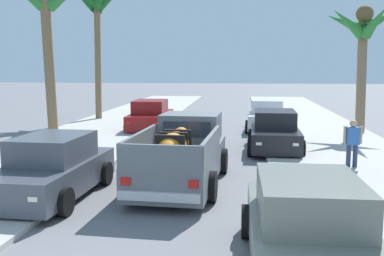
% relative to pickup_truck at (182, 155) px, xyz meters
% --- Properties ---
extents(sidewalk_left, '(5.28, 60.00, 0.12)m').
position_rel_pickup_truck_xyz_m(sidewalk_left, '(-5.18, 4.22, -0.75)').
color(sidewalk_left, '#B2AFA8').
rests_on(sidewalk_left, ground).
extents(sidewalk_right, '(5.28, 60.00, 0.12)m').
position_rel_pickup_truck_xyz_m(sidewalk_right, '(5.12, 4.22, -0.75)').
color(sidewalk_right, '#B2AFA8').
rests_on(sidewalk_right, ground).
extents(curb_left, '(0.16, 60.00, 0.10)m').
position_rel_pickup_truck_xyz_m(curb_left, '(-3.94, 4.22, -0.76)').
color(curb_left, silver).
rests_on(curb_left, ground).
extents(curb_right, '(0.16, 60.00, 0.10)m').
position_rel_pickup_truck_xyz_m(curb_right, '(3.88, 4.22, -0.76)').
color(curb_right, silver).
rests_on(curb_right, ground).
extents(pickup_truck, '(2.41, 5.30, 1.80)m').
position_rel_pickup_truck_xyz_m(pickup_truck, '(0.00, 0.00, 0.00)').
color(pickup_truck, slate).
rests_on(pickup_truck, ground).
extents(car_left_near, '(2.15, 4.31, 1.54)m').
position_rel_pickup_truck_xyz_m(car_left_near, '(-3.02, -1.60, -0.10)').
color(car_left_near, '#474C56').
rests_on(car_left_near, ground).
extents(car_right_near, '(2.09, 4.29, 1.54)m').
position_rel_pickup_truck_xyz_m(car_right_near, '(-2.97, 10.02, -0.10)').
color(car_right_near, maroon).
rests_on(car_right_near, ground).
extents(car_left_mid, '(2.20, 4.34, 1.54)m').
position_rel_pickup_truck_xyz_m(car_left_mid, '(2.88, 10.87, -0.10)').
color(car_left_mid, silver).
rests_on(car_left_mid, ground).
extents(car_right_mid, '(2.10, 4.29, 1.54)m').
position_rel_pickup_truck_xyz_m(car_right_mid, '(2.87, 5.29, -0.10)').
color(car_right_mid, black).
rests_on(car_right_mid, ground).
extents(car_left_far, '(2.06, 4.27, 1.54)m').
position_rel_pickup_truck_xyz_m(car_left_far, '(2.65, -5.07, -0.10)').
color(car_left_far, slate).
rests_on(car_left_far, ground).
extents(palm_tree_right_fore, '(3.61, 3.44, 7.13)m').
position_rel_pickup_truck_xyz_m(palm_tree_right_fore, '(-6.85, 7.10, 4.76)').
color(palm_tree_right_fore, brown).
rests_on(palm_tree_right_fore, ground).
extents(palm_tree_right_mid, '(3.61, 3.74, 7.94)m').
position_rel_pickup_truck_xyz_m(palm_tree_right_mid, '(-6.96, 14.00, 5.75)').
color(palm_tree_right_mid, brown).
rests_on(palm_tree_right_mid, ground).
extents(palm_tree_left_back, '(3.38, 3.84, 6.01)m').
position_rel_pickup_truck_xyz_m(palm_tree_left_back, '(7.11, 9.91, 3.91)').
color(palm_tree_left_back, '#846B4C').
rests_on(palm_tree_left_back, ground).
extents(pedestrian, '(0.57, 0.27, 1.59)m').
position_rel_pickup_truck_xyz_m(pedestrian, '(5.02, 2.12, 0.10)').
color(pedestrian, navy).
rests_on(pedestrian, ground).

